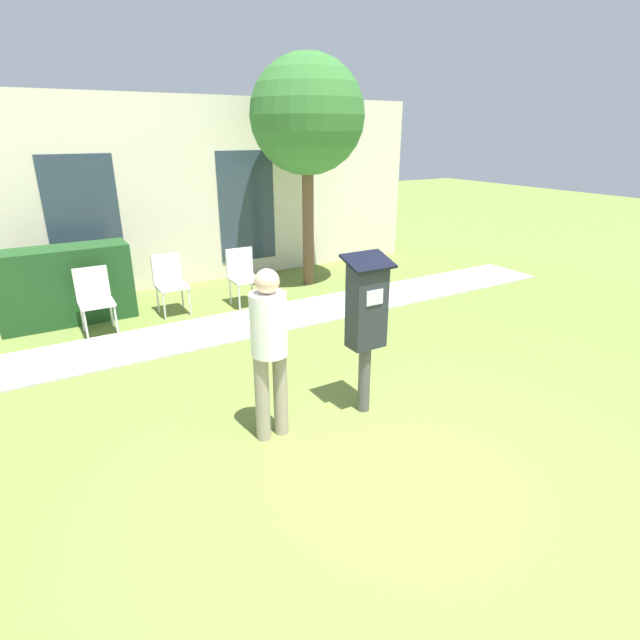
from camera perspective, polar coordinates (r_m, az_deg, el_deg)
name	(u,v)px	position (r m, az deg, el deg)	size (l,w,h in m)	color
ground_plane	(405,481)	(4.26, 9.65, -17.66)	(40.00, 40.00, 0.00)	olive
sidewalk	(228,327)	(7.23, -10.42, -0.79)	(12.00, 1.10, 0.02)	#B7B2A8
building_facade	(168,195)	(9.26, -16.98, 13.55)	(10.00, 0.26, 3.20)	beige
parking_meter	(366,315)	(4.68, 5.33, 0.60)	(0.44, 0.31, 1.59)	#4C4C4C
person_standing	(269,342)	(4.30, -5.81, -2.57)	(0.32, 0.32, 1.58)	gray
outdoor_chair_left	(94,295)	(7.47, -24.37, 2.59)	(0.44, 0.44, 0.90)	silver
outdoor_chair_middle	(170,279)	(7.90, -16.80, 4.50)	(0.44, 0.44, 0.90)	silver
outdoor_chair_right	(243,272)	(8.03, -8.84, 5.40)	(0.44, 0.44, 0.90)	silver
hedge_row	(66,285)	(8.06, -27.06, 3.55)	(1.78, 0.60, 1.10)	#1E471E
tree	(307,117)	(8.82, -1.47, 22.20)	(1.90, 1.90, 3.82)	brown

